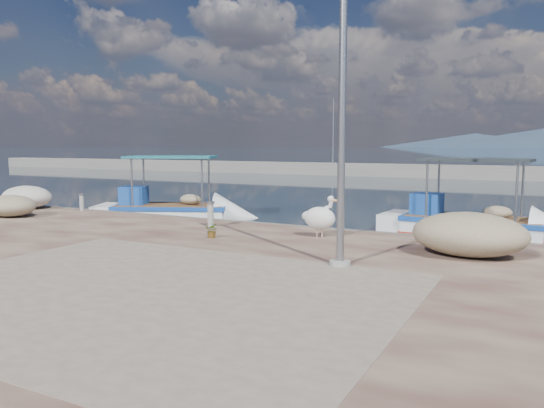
{
  "coord_description": "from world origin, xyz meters",
  "views": [
    {
      "loc": [
        7.2,
        -10.01,
        3.05
      ],
      "look_at": [
        0.0,
        3.8,
        1.3
      ],
      "focal_mm": 35.0,
      "sensor_mm": 36.0,
      "label": 1
    }
  ],
  "objects_px": {
    "boat_right": "(471,228)",
    "lamp_post": "(343,108)",
    "boat_left": "(171,214)",
    "pelican": "(320,218)",
    "bollard_near": "(211,213)"
  },
  "relations": [
    {
      "from": "boat_right",
      "to": "lamp_post",
      "type": "relative_size",
      "value": 0.92
    },
    {
      "from": "boat_left",
      "to": "boat_right",
      "type": "distance_m",
      "value": 11.49
    },
    {
      "from": "pelican",
      "to": "bollard_near",
      "type": "bearing_deg",
      "value": 175.46
    },
    {
      "from": "lamp_post",
      "to": "bollard_near",
      "type": "height_order",
      "value": "lamp_post"
    },
    {
      "from": "pelican",
      "to": "lamp_post",
      "type": "xyz_separation_m",
      "value": [
        1.69,
        -2.98,
        2.75
      ]
    },
    {
      "from": "bollard_near",
      "to": "boat_left",
      "type": "bearing_deg",
      "value": 141.29
    },
    {
      "from": "boat_right",
      "to": "lamp_post",
      "type": "bearing_deg",
      "value": -96.92
    },
    {
      "from": "bollard_near",
      "to": "boat_right",
      "type": "bearing_deg",
      "value": 36.2
    },
    {
      "from": "boat_right",
      "to": "pelican",
      "type": "bearing_deg",
      "value": -117.45
    },
    {
      "from": "pelican",
      "to": "lamp_post",
      "type": "bearing_deg",
      "value": -61.72
    },
    {
      "from": "boat_left",
      "to": "boat_right",
      "type": "bearing_deg",
      "value": -15.71
    },
    {
      "from": "boat_left",
      "to": "pelican",
      "type": "xyz_separation_m",
      "value": [
        8.07,
        -3.66,
        0.81
      ]
    },
    {
      "from": "boat_left",
      "to": "pelican",
      "type": "relative_size",
      "value": 5.52
    },
    {
      "from": "boat_right",
      "to": "pelican",
      "type": "height_order",
      "value": "boat_right"
    },
    {
      "from": "boat_left",
      "to": "bollard_near",
      "type": "xyz_separation_m",
      "value": [
        4.29,
        -3.44,
        0.69
      ]
    }
  ]
}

